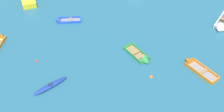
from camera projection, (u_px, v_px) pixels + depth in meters
name	position (u px, v px, depth m)	size (l,w,h in m)	color
rowboat_green_near_left	(143.00, 59.00, 30.90)	(2.71, 3.62, 1.11)	#99754C
kayak_deep_blue_outer_right	(51.00, 86.00, 28.15)	(3.36, 2.45, 0.34)	navy
rowboat_white_cluster_outer	(222.00, 26.00, 34.92)	(3.80, 4.16, 1.33)	#4C4C51
rowboat_blue_back_row_right	(63.00, 20.00, 35.85)	(3.20, 1.16, 0.95)	gray
rowboat_orange_back_row_center	(194.00, 65.00, 30.19)	(3.05, 4.02, 1.13)	gray
mooring_buoy_between_boats_right	(37.00, 61.00, 30.85)	(0.31, 0.31, 0.31)	red
mooring_buoy_near_foreground	(151.00, 77.00, 29.20)	(0.39, 0.39, 0.39)	orange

